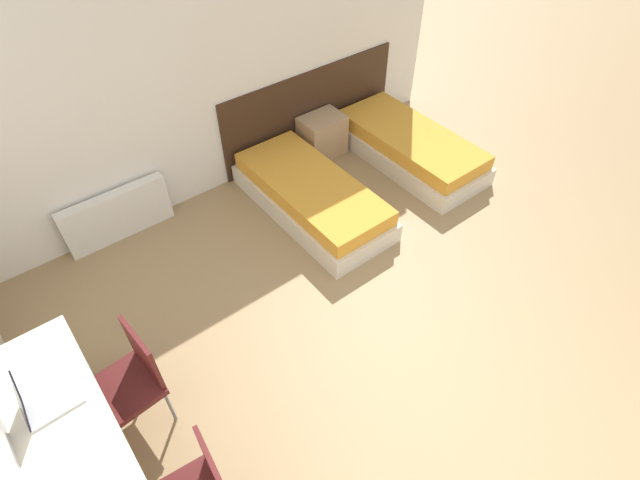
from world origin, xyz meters
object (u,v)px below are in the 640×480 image
object	(u,v)px
nightstand	(322,136)
laptop	(42,402)
chair_near_laptop	(130,379)
bed_near_door	(410,147)
bed_near_window	(312,196)

from	to	relation	value
nightstand	laptop	xyz separation A→B (m)	(-3.63, -1.88, 0.58)
chair_near_laptop	laptop	world-z (taller)	laptop
bed_near_door	bed_near_window	bearing A→B (deg)	180.00
bed_near_door	chair_near_laptop	world-z (taller)	chair_near_laptop
bed_near_window	chair_near_laptop	world-z (taller)	chair_near_laptop
bed_near_window	laptop	size ratio (longest dim) A/B	5.64
bed_near_window	bed_near_door	distance (m)	1.47
bed_near_window	chair_near_laptop	distance (m)	2.65
bed_near_door	chair_near_laptop	distance (m)	4.04
chair_near_laptop	bed_near_window	bearing A→B (deg)	19.49
bed_near_door	laptop	world-z (taller)	laptop
bed_near_door	laptop	xyz separation A→B (m)	(-4.37, -1.12, 0.64)
bed_near_window	laptop	bearing A→B (deg)	-158.84
bed_near_door	nightstand	world-z (taller)	nightstand
bed_near_door	nightstand	size ratio (longest dim) A/B	3.65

